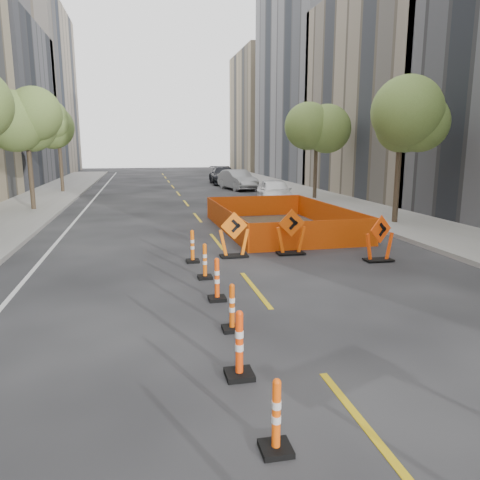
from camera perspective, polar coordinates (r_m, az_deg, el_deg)
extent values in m
plane|color=black|center=(8.14, 8.74, -14.26)|extent=(140.00, 140.00, 0.00)
cube|color=gray|center=(22.42, 19.62, 1.98)|extent=(4.00, 90.00, 0.15)
cube|color=gray|center=(64.39, -25.80, 16.16)|extent=(12.00, 20.00, 20.00)
cube|color=gray|center=(36.57, 21.57, 16.17)|extent=(12.00, 16.00, 14.00)
cube|color=gray|center=(51.39, 11.28, 18.52)|extent=(12.00, 18.00, 20.00)
cube|color=tan|center=(68.48, 4.97, 15.19)|extent=(12.00, 14.00, 16.00)
cylinder|color=#382B1E|center=(27.51, -24.07, 6.44)|extent=(0.24, 0.24, 3.15)
sphere|color=#5B7532|center=(27.46, -24.59, 12.63)|extent=(2.80, 2.80, 2.80)
cylinder|color=#382B1E|center=(37.33, -20.93, 7.75)|extent=(0.24, 0.24, 3.15)
sphere|color=#5B7532|center=(37.30, -21.27, 12.31)|extent=(2.80, 2.80, 2.80)
cylinder|color=#382B1E|center=(21.93, 18.54, 5.81)|extent=(0.24, 0.24, 3.15)
sphere|color=#5B7532|center=(21.87, 19.05, 13.58)|extent=(2.80, 2.80, 2.80)
cylinder|color=#382B1E|center=(30.95, 9.14, 7.74)|extent=(0.24, 0.24, 3.15)
sphere|color=#5B7532|center=(30.91, 9.32, 13.25)|extent=(2.80, 2.80, 2.80)
imported|color=white|center=(28.38, 4.26, 5.90)|extent=(2.35, 4.73, 1.55)
imported|color=#95969A|center=(37.86, -0.31, 7.35)|extent=(2.58, 5.05, 1.59)
imported|color=black|center=(43.48, -2.07, 7.89)|extent=(2.45, 5.60, 1.60)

